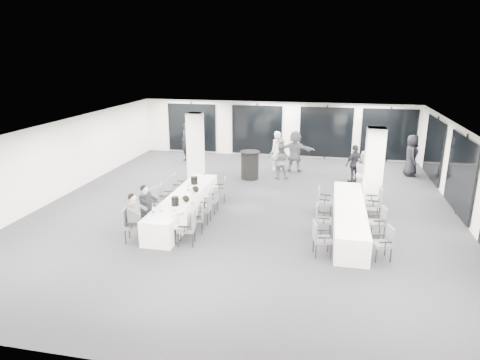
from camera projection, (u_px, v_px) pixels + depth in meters
The scene contains 43 objects.
room at pixel (277, 163), 15.24m from camera, with size 14.04×16.04×2.84m.
column_left at pixel (195, 146), 17.92m from camera, with size 0.60×0.60×2.80m, color white.
column_right at pixel (373, 169), 14.48m from camera, with size 0.60×0.60×2.80m, color white.
banquet_table_main at pixel (184, 206), 13.94m from camera, with size 0.90×5.00×0.75m, color white.
banquet_table_side at pixel (349, 218), 12.94m from camera, with size 0.90×5.00×0.75m, color white.
cocktail_table at pixel (250, 165), 18.12m from camera, with size 0.86×0.86×1.19m.
chair_main_left_near at pixel (131, 223), 12.05m from camera, with size 0.59×0.62×1.00m.
chair_main_left_second at pixel (144, 214), 12.85m from camera, with size 0.56×0.58×0.90m.
chair_main_left_mid at pixel (157, 201), 13.83m from camera, with size 0.60×0.63×1.00m.
chair_main_left_fourth at pixel (165, 195), 14.48m from camera, with size 0.57×0.59×0.92m.
chair_main_left_far at pixel (178, 185), 15.67m from camera, with size 0.49×0.54×0.91m.
chair_main_right_near at pixel (189, 226), 11.88m from camera, with size 0.56×0.60×0.97m.
chair_main_right_second at pixel (198, 216), 12.73m from camera, with size 0.54×0.56×0.88m.
chair_main_right_mid at pixel (205, 207), 13.40m from camera, with size 0.47×0.52×0.90m.
chair_main_right_fourth at pixel (213, 199), 14.26m from camera, with size 0.45×0.50×0.87m.
chair_main_right_far at pixel (221, 188), 15.33m from camera, with size 0.54×0.56×0.88m.
chair_side_left_near at pixel (320, 236), 11.23m from camera, with size 0.56×0.59×0.94m.
chair_side_left_mid at pixel (321, 217), 12.55m from camera, with size 0.47×0.52×0.92m.
chair_side_left_far at pixel (322, 199), 14.04m from camera, with size 0.50×0.56×0.95m.
chair_side_right_near at pixel (385, 241), 11.02m from camera, with size 0.55×0.58×0.90m.
chair_side_right_mid at pixel (379, 220), 12.39m from camera, with size 0.54×0.57×0.90m.
chair_side_right_far at pixel (375, 201), 13.78m from camera, with size 0.53×0.59×1.03m.
seated_guest_a at pixel (136, 215), 11.96m from camera, with size 0.50×0.38×1.44m.
seated_guest_b at pixel (148, 205), 12.72m from camera, with size 0.50×0.38×1.44m.
seated_guest_c at pixel (183, 217), 11.82m from camera, with size 0.50×0.38×1.44m.
seated_guest_d at pixel (193, 206), 12.65m from camera, with size 0.50×0.38×1.44m.
standing_guest_a at pixel (278, 148), 19.43m from camera, with size 0.73×0.59×2.00m, color silver.
standing_guest_b at pixel (280, 159), 18.07m from camera, with size 0.83×0.50×1.71m, color #505257.
standing_guest_c at pixel (279, 151), 19.55m from camera, with size 1.11×0.56×1.71m, color #505257.
standing_guest_d at pixel (355, 161), 17.50m from camera, with size 1.06×0.59×1.80m, color black.
standing_guest_e at pixel (412, 153), 18.43m from camera, with size 0.99×0.60×2.05m, color black.
standing_guest_f at pixel (295, 148), 19.10m from camera, with size 1.94×0.75×2.12m, color #505257.
standing_guest_g at pixel (187, 140), 20.91m from camera, with size 0.78×0.63×2.14m, color black.
standing_guest_h at pixel (364, 170), 15.90m from camera, with size 0.93×0.57×1.94m, color silver.
ice_bucket_near at pixel (175, 201), 12.85m from camera, with size 0.23×0.23×0.27m, color black.
ice_bucket_far at pixel (194, 180), 14.94m from camera, with size 0.24×0.24×0.27m, color black.
water_bottle_a at pixel (153, 211), 12.10m from camera, with size 0.08×0.08×0.24m, color silver.
water_bottle_b at pixel (188, 189), 14.01m from camera, with size 0.08×0.08×0.24m, color silver.
water_bottle_c at pixel (204, 174), 15.87m from camera, with size 0.07×0.07×0.22m, color silver.
plate_a at pixel (162, 212), 12.35m from camera, with size 0.22×0.22×0.03m.
plate_b at pixel (174, 211), 12.41m from camera, with size 0.18×0.18×0.03m.
plate_c at pixel (179, 200), 13.33m from camera, with size 0.18×0.18×0.03m.
wine_glass at pixel (166, 213), 11.86m from camera, with size 0.08×0.08×0.20m.
Camera 1 is at (2.65, -13.61, 5.18)m, focal length 32.00 mm.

